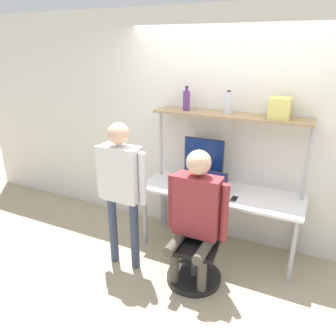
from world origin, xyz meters
name	(u,v)px	position (x,y,z in m)	size (l,w,h in m)	color
ground_plane	(208,264)	(0.00, 0.00, 0.00)	(12.00, 12.00, 0.00)	tan
wall_back	(233,132)	(0.00, 0.69, 1.35)	(8.00, 0.06, 2.70)	silver
desk	(221,197)	(0.00, 0.34, 0.68)	(1.79, 0.64, 0.76)	white
shelf_unit	(229,132)	(0.00, 0.50, 1.40)	(1.70, 0.31, 1.59)	#997A56
monitor	(204,158)	(-0.28, 0.50, 1.05)	(0.48, 0.18, 0.53)	#333338
laptop	(210,187)	(-0.09, 0.24, 0.82)	(0.35, 0.23, 0.24)	#333338
cell_phone	(234,199)	(0.19, 0.19, 0.76)	(0.07, 0.15, 0.01)	silver
office_chair	(195,255)	(-0.06, -0.26, 0.27)	(0.56, 0.56, 0.90)	black
person_seated	(196,209)	(-0.05, -0.30, 0.82)	(0.62, 0.48, 1.40)	#4C473D
person_standing	(121,179)	(-0.84, -0.38, 1.02)	(0.59, 0.22, 1.60)	#38425B
bottle_clear	(228,104)	(-0.02, 0.50, 1.70)	(0.08, 0.08, 0.25)	silver
bottle_purple	(186,100)	(-0.50, 0.50, 1.71)	(0.08, 0.08, 0.27)	#593372
storage_box	(280,108)	(0.50, 0.50, 1.70)	(0.20, 0.20, 0.21)	#DBCC66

